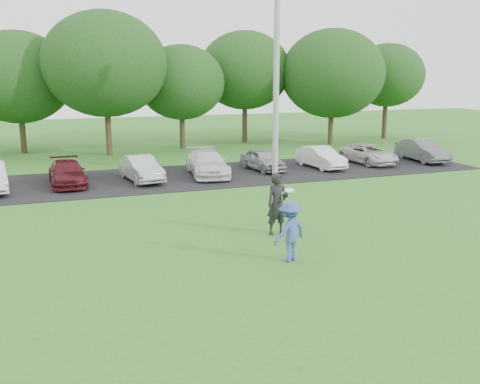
% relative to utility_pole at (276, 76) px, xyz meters
% --- Properties ---
extents(ground, '(100.00, 100.00, 0.00)m').
position_rel_utility_pole_xyz_m(ground, '(-4.79, -11.63, -4.84)').
color(ground, '#2A7120').
rests_on(ground, ground).
extents(parking_lot, '(32.00, 6.50, 0.03)m').
position_rel_utility_pole_xyz_m(parking_lot, '(-4.79, 1.37, -4.82)').
color(parking_lot, black).
rests_on(parking_lot, ground).
extents(utility_pole, '(0.28, 0.28, 9.67)m').
position_rel_utility_pole_xyz_m(utility_pole, '(0.00, 0.00, 0.00)').
color(utility_pole, '#A0A09B').
rests_on(utility_pole, ground).
extents(frisbee_player, '(1.22, 0.96, 2.01)m').
position_rel_utility_pole_xyz_m(frisbee_player, '(-4.47, -11.15, -4.01)').
color(frisbee_player, '#3A53A4').
rests_on(frisbee_player, ground).
extents(camera_bystander, '(0.74, 0.50, 1.96)m').
position_rel_utility_pole_xyz_m(camera_bystander, '(-3.79, -8.79, -3.86)').
color(camera_bystander, black).
rests_on(camera_bystander, ground).
extents(parked_cars, '(30.82, 4.70, 1.24)m').
position_rel_utility_pole_xyz_m(parked_cars, '(-5.11, 1.37, -4.23)').
color(parked_cars, slate).
rests_on(parked_cars, parking_lot).
extents(tree_row, '(42.39, 9.85, 8.64)m').
position_rel_utility_pole_xyz_m(tree_row, '(-3.28, 11.13, 0.07)').
color(tree_row, '#38281C').
rests_on(tree_row, ground).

